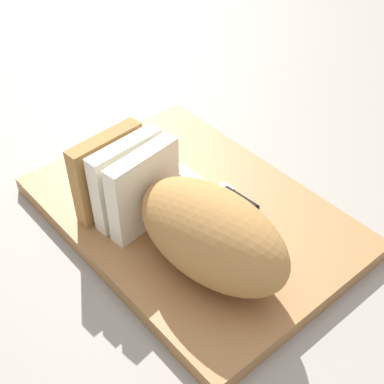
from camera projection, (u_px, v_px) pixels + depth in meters
The scene contains 8 objects.
ground_plane at pixel (192, 221), 0.72m from camera, with size 3.00×3.00×0.00m, color gray.
cutting_board at pixel (192, 215), 0.72m from camera, with size 0.41×0.29×0.02m, color #9E6B3D.
bread_loaf at pixel (189, 221), 0.62m from camera, with size 0.28×0.14×0.11m.
bread_knife at pixel (213, 188), 0.73m from camera, with size 0.29×0.04×0.02m.
crumb_near_knife at pixel (248, 208), 0.71m from camera, with size 0.01×0.01×0.01m, color #A8753D.
crumb_near_loaf at pixel (197, 221), 0.69m from camera, with size 0.01×0.01×0.01m, color #A8753D.
crumb_stray_left at pixel (185, 218), 0.69m from camera, with size 0.01×0.01×0.01m, color #A8753D.
crumb_stray_right at pixel (177, 228), 0.68m from camera, with size 0.01×0.01×0.01m, color #A8753D.
Camera 1 is at (-0.39, 0.34, 0.51)m, focal length 50.95 mm.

